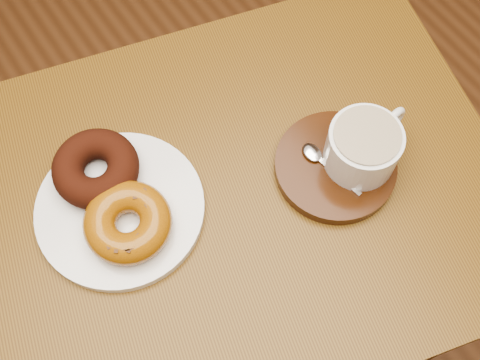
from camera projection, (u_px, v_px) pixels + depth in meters
ground at (155, 206)px, 1.60m from camera, size 6.00×6.00×0.00m
cafe_table at (229, 224)px, 0.93m from camera, size 0.90×0.76×0.73m
donut_plate at (120, 209)px, 0.81m from camera, size 0.24×0.24×0.01m
donut_cinnamon at (96, 168)px, 0.80m from camera, size 0.16×0.16×0.04m
donut_caramel at (128, 222)px, 0.77m from camera, size 0.12×0.12×0.04m
saucer at (335, 166)px, 0.83m from camera, size 0.23×0.23×0.02m
coffee_cup at (364, 146)px, 0.80m from camera, size 0.13×0.10×0.07m
teaspoon at (317, 157)px, 0.83m from camera, size 0.03×0.10×0.01m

